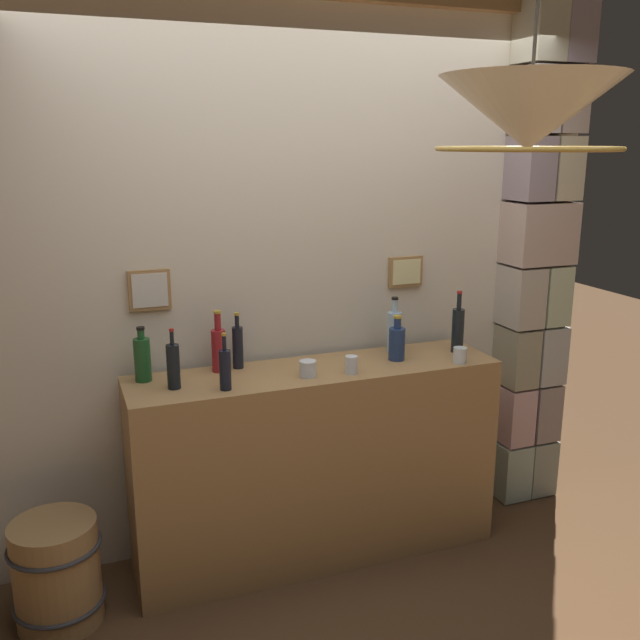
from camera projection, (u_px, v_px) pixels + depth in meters
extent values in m
cube|color=beige|center=(295.00, 270.00, 3.45)|extent=(3.26, 0.08, 2.77)
cube|color=#9E7547|center=(149.00, 290.00, 3.17)|extent=(0.19, 0.03, 0.18)
cube|color=beige|center=(150.00, 290.00, 3.15)|extent=(0.16, 0.01, 0.15)
cube|color=#9E7547|center=(405.00, 271.00, 3.62)|extent=(0.19, 0.03, 0.16)
cube|color=beige|center=(407.00, 272.00, 3.60)|extent=(0.16, 0.01, 0.13)
cube|color=#A2B5A6|center=(505.00, 466.00, 4.07)|extent=(0.18, 0.29, 0.33)
cube|color=gray|center=(530.00, 461.00, 4.13)|extent=(0.17, 0.29, 0.33)
cube|color=#CEA6AB|center=(509.00, 411.00, 3.98)|extent=(0.16, 0.29, 0.33)
cube|color=gray|center=(535.00, 407.00, 4.04)|extent=(0.16, 0.29, 0.33)
cube|color=gray|center=(513.00, 354.00, 3.90)|extent=(0.16, 0.29, 0.33)
cube|color=#ADADAB|center=(539.00, 351.00, 3.96)|extent=(0.17, 0.29, 0.33)
cube|color=#B6AC9D|center=(517.00, 295.00, 3.81)|extent=(0.17, 0.29, 0.33)
cube|color=#B8C6A1|center=(544.00, 293.00, 3.87)|extent=(0.16, 0.29, 0.33)
cube|color=#BBA297|center=(536.00, 232.00, 3.76)|extent=(0.36, 0.29, 0.33)
cube|color=gray|center=(526.00, 168.00, 3.64)|extent=(0.16, 0.29, 0.33)
cube|color=#BFB494|center=(554.00, 168.00, 3.71)|extent=(0.17, 0.29, 0.33)
cube|color=#BDB3AE|center=(531.00, 100.00, 3.56)|extent=(0.17, 0.29, 0.33)
cube|color=#AC998D|center=(560.00, 101.00, 3.62)|extent=(0.16, 0.29, 0.33)
cube|color=beige|center=(536.00, 29.00, 3.48)|extent=(0.18, 0.29, 0.33)
cube|color=#988D9D|center=(566.00, 31.00, 3.54)|extent=(0.18, 0.29, 0.33)
cube|color=#9E7547|center=(316.00, 463.00, 3.40)|extent=(1.77, 0.44, 0.96)
cylinder|color=black|center=(238.00, 348.00, 3.28)|extent=(0.05, 0.05, 0.20)
cylinder|color=black|center=(237.00, 321.00, 3.24)|extent=(0.02, 0.02, 0.06)
cylinder|color=#B7932D|center=(237.00, 314.00, 3.24)|extent=(0.02, 0.02, 0.01)
cylinder|color=maroon|center=(219.00, 351.00, 3.23)|extent=(0.07, 0.07, 0.20)
cylinder|color=maroon|center=(218.00, 322.00, 3.19)|extent=(0.03, 0.03, 0.08)
cylinder|color=#B7932D|center=(217.00, 312.00, 3.18)|extent=(0.03, 0.03, 0.01)
cylinder|color=black|center=(458.00, 331.00, 3.53)|extent=(0.06, 0.06, 0.22)
cylinder|color=black|center=(459.00, 301.00, 3.49)|extent=(0.02, 0.02, 0.08)
cylinder|color=maroon|center=(460.00, 292.00, 3.48)|extent=(0.03, 0.03, 0.01)
cylinder|color=navy|center=(397.00, 344.00, 3.41)|extent=(0.08, 0.08, 0.16)
cylinder|color=navy|center=(397.00, 323.00, 3.38)|extent=(0.03, 0.03, 0.05)
cylinder|color=#B7932D|center=(398.00, 317.00, 3.37)|extent=(0.04, 0.04, 0.01)
cylinder|color=#A0BFD6|center=(394.00, 332.00, 3.53)|extent=(0.07, 0.07, 0.21)
cylinder|color=#A0BFD6|center=(395.00, 306.00, 3.49)|extent=(0.03, 0.03, 0.07)
cylinder|color=black|center=(395.00, 298.00, 3.48)|extent=(0.03, 0.03, 0.01)
cylinder|color=black|center=(225.00, 370.00, 2.99)|extent=(0.05, 0.05, 0.18)
cylinder|color=black|center=(224.00, 343.00, 2.96)|extent=(0.02, 0.02, 0.06)
cylinder|color=#B7932D|center=(224.00, 334.00, 2.95)|extent=(0.02, 0.02, 0.01)
cylinder|color=black|center=(173.00, 367.00, 3.00)|extent=(0.06, 0.06, 0.20)
cylinder|color=black|center=(172.00, 338.00, 2.97)|extent=(0.02, 0.02, 0.06)
cylinder|color=maroon|center=(171.00, 330.00, 2.96)|extent=(0.02, 0.02, 0.01)
cylinder|color=#1A4F24|center=(142.00, 360.00, 3.10)|extent=(0.07, 0.07, 0.20)
cylinder|color=#1A4F24|center=(141.00, 334.00, 3.07)|extent=(0.03, 0.03, 0.04)
cylinder|color=black|center=(140.00, 328.00, 3.06)|extent=(0.04, 0.04, 0.01)
cylinder|color=silver|center=(351.00, 365.00, 3.21)|extent=(0.06, 0.06, 0.08)
cylinder|color=silver|center=(460.00, 355.00, 3.37)|extent=(0.07, 0.07, 0.08)
cylinder|color=silver|center=(308.00, 369.00, 3.17)|extent=(0.08, 0.08, 0.07)
cone|color=#EFE5C6|center=(530.00, 113.00, 2.27)|extent=(0.60, 0.60, 0.24)
cylinder|color=black|center=(538.00, 2.00, 2.18)|extent=(0.01, 0.01, 0.43)
torus|color=#AD8433|center=(527.00, 149.00, 2.30)|extent=(0.60, 0.60, 0.02)
cylinder|color=#9E7547|center=(57.00, 573.00, 2.95)|extent=(0.36, 0.36, 0.47)
torus|color=#333338|center=(54.00, 545.00, 2.92)|extent=(0.38, 0.38, 0.02)
torus|color=#333338|center=(60.00, 600.00, 2.98)|extent=(0.38, 0.38, 0.02)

